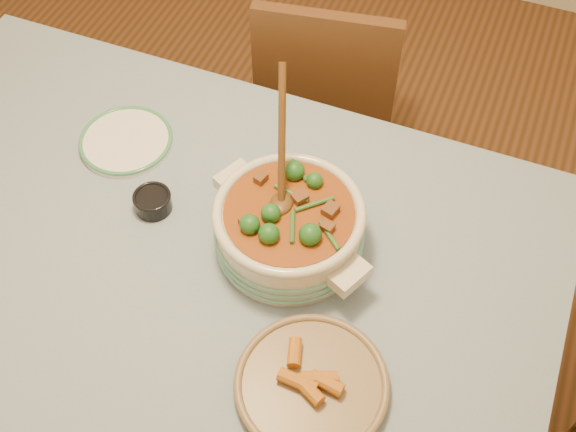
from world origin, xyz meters
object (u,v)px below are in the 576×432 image
(chair_far, at_px, (328,94))
(dining_table, at_px, (183,268))
(white_plate, at_px, (126,141))
(condiment_bowl, at_px, (153,201))
(fried_plate, at_px, (312,384))
(stew_casserole, at_px, (289,224))

(chair_far, bearing_deg, dining_table, 75.71)
(white_plate, xyz_separation_m, condiment_bowl, (0.16, -0.15, 0.02))
(condiment_bowl, height_order, fried_plate, fried_plate)
(dining_table, bearing_deg, condiment_bowl, 143.52)
(stew_casserole, height_order, chair_far, stew_casserole)
(condiment_bowl, bearing_deg, fried_plate, -29.27)
(dining_table, bearing_deg, fried_plate, -27.26)
(white_plate, distance_m, fried_plate, 0.78)
(dining_table, bearing_deg, stew_casserole, 22.02)
(condiment_bowl, bearing_deg, chair_far, 77.66)
(dining_table, distance_m, stew_casserole, 0.30)
(dining_table, height_order, stew_casserole, stew_casserole)
(fried_plate, height_order, chair_far, chair_far)
(dining_table, height_order, fried_plate, fried_plate)
(fried_plate, bearing_deg, condiment_bowl, 150.73)
(stew_casserole, relative_size, fried_plate, 1.10)
(dining_table, relative_size, chair_far, 1.89)
(fried_plate, xyz_separation_m, chair_far, (-0.33, 1.04, -0.27))
(white_plate, distance_m, chair_far, 0.74)
(dining_table, xyz_separation_m, condiment_bowl, (-0.10, 0.07, 0.12))
(stew_casserole, distance_m, fried_plate, 0.35)
(fried_plate, bearing_deg, dining_table, 152.74)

